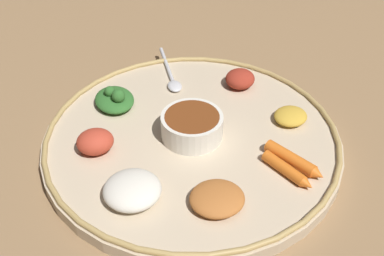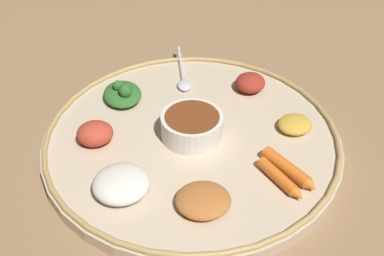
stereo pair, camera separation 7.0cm
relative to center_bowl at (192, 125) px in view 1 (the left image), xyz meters
name	(u,v)px [view 1 (the left image)]	position (x,y,z in m)	size (l,w,h in m)	color
ground_plane	(192,145)	(0.00, 0.00, -0.04)	(2.40, 2.40, 0.00)	olive
platter	(192,141)	(0.00, 0.00, -0.03)	(0.45, 0.45, 0.02)	#C6B293
platter_rim	(192,134)	(0.00, 0.00, -0.02)	(0.44, 0.44, 0.01)	tan
center_bowl	(192,125)	(0.00, 0.00, 0.00)	(0.09, 0.09, 0.04)	silver
spoon	(171,76)	(0.14, 0.08, -0.02)	(0.13, 0.09, 0.01)	silver
greens_pile	(115,99)	(0.04, 0.14, -0.01)	(0.10, 0.10, 0.04)	#2D6628
carrot_near_spoon	(287,170)	(-0.04, -0.15, -0.01)	(0.06, 0.08, 0.02)	orange
carrot_outer	(294,160)	(-0.02, -0.15, -0.01)	(0.06, 0.09, 0.02)	orange
mound_rice_white	(132,190)	(-0.14, 0.04, -0.01)	(0.07, 0.08, 0.03)	silver
mound_berbere_red	(95,142)	(-0.07, 0.12, 0.00)	(0.05, 0.05, 0.03)	#B73D28
mound_chickpea	(217,198)	(-0.12, -0.07, -0.01)	(0.07, 0.07, 0.02)	#B2662D
mound_beet	(240,79)	(0.15, -0.04, -0.01)	(0.05, 0.05, 0.03)	maroon
mound_lentil_yellow	(291,116)	(0.08, -0.14, -0.01)	(0.05, 0.05, 0.02)	gold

